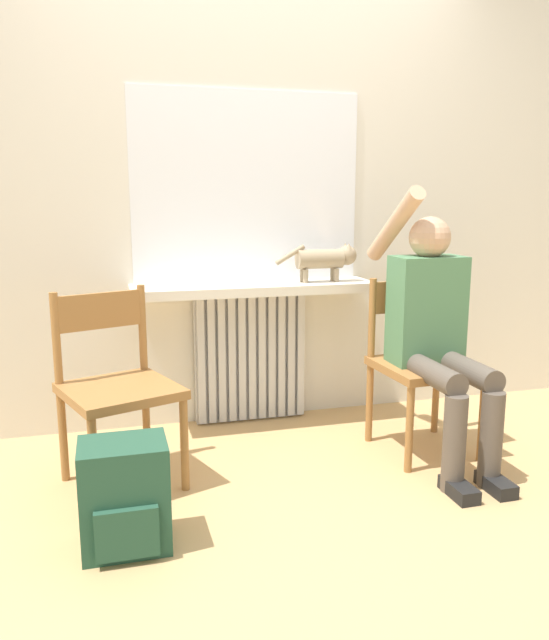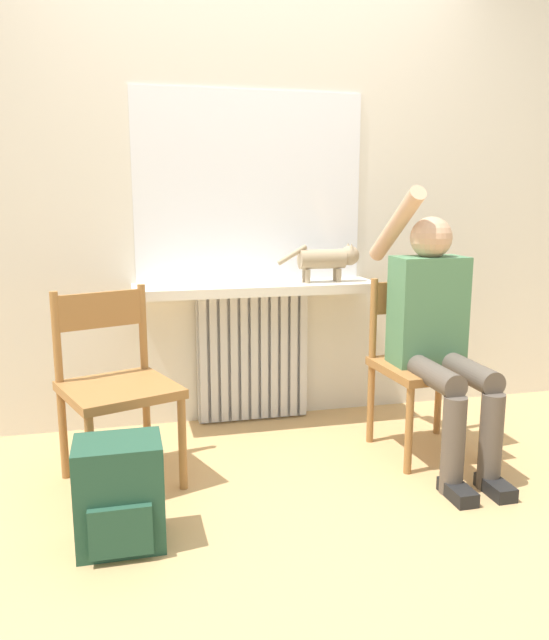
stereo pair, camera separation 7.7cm
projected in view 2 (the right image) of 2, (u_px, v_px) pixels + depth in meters
name	position (u px, v px, depth m)	size (l,w,h in m)	color
ground_plane	(312.00, 517.00, 2.49)	(12.00, 12.00, 0.00)	tan
wall_with_window	(249.00, 179.00, 3.40)	(7.00, 0.06, 2.70)	silver
radiator	(253.00, 356.00, 3.51)	(0.63, 0.08, 0.75)	silver
windowsill	(256.00, 288.00, 3.33)	(1.30, 0.31, 0.05)	white
window_glass	(250.00, 187.00, 3.37)	(1.25, 0.01, 1.01)	white
chair_left	(116.00, 383.00, 2.73)	(0.57, 0.57, 0.85)	#9E6B38
chair_right	(423.00, 362.00, 3.07)	(0.47, 0.47, 0.85)	#9E6B38
person	(437.00, 327.00, 2.92)	(0.36, 1.00, 1.31)	brown
cat	(330.00, 259.00, 3.38)	(0.46, 0.11, 0.21)	#9E896B
backpack	(120.00, 494.00, 2.25)	(0.31, 0.26, 0.40)	#234C38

